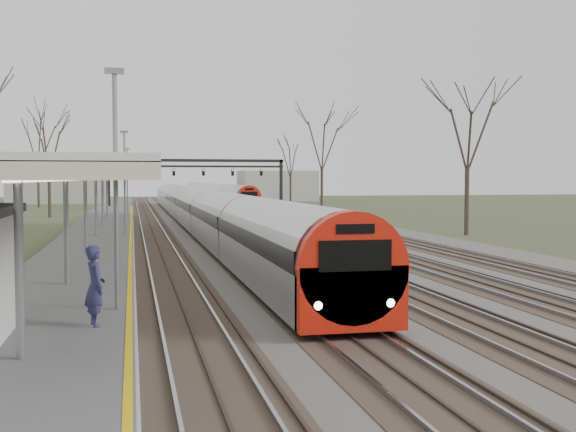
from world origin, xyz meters
TOP-DOWN VIEW (x-y plane):
  - track_bed at (0.26, 55.00)m, footprint 24.00×160.00m
  - platform at (-9.05, 37.50)m, footprint 3.50×69.00m
  - canopy at (-9.05, 32.99)m, footprint 4.10×50.00m
  - signal_gantry at (0.29, 84.99)m, footprint 21.00×0.59m
  - tree_east_far at (14.00, 42.00)m, footprint 5.00×5.00m
  - train_near at (-2.50, 58.81)m, footprint 2.62×90.21m
  - train_far at (4.50, 109.55)m, footprint 2.62×75.21m
  - passenger at (-8.06, 12.32)m, footprint 0.51×0.64m

SIDE VIEW (x-z plane):
  - track_bed at x=0.26m, z-range -0.05..0.17m
  - platform at x=-9.05m, z-range 0.00..1.00m
  - train_near at x=-2.50m, z-range -0.05..3.00m
  - train_far at x=4.50m, z-range -0.05..3.00m
  - passenger at x=-8.06m, z-range 1.00..2.54m
  - canopy at x=-9.05m, z-range 2.37..5.48m
  - signal_gantry at x=0.29m, z-range 1.87..7.95m
  - tree_east_far at x=14.00m, z-range 2.14..12.44m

